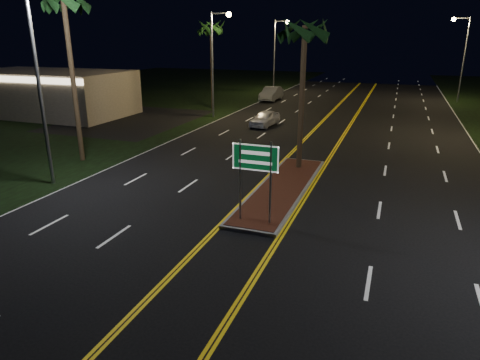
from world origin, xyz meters
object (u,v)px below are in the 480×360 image
at_px(streetlight_right_far, 462,50).
at_px(car_near, 265,117).
at_px(median_island, 282,188).
at_px(highway_sign, 255,165).
at_px(streetlight_left_far, 277,48).
at_px(palm_left_far, 211,28).
at_px(palm_left_near, 64,3).
at_px(palm_median, 305,30).
at_px(commercial_building, 48,93).
at_px(car_far, 271,92).
at_px(streetlight_left_near, 43,67).
at_px(streetlight_left_mid, 216,53).

distance_m(streetlight_right_far, car_near, 26.38).
bearing_deg(median_island, highway_sign, -90.00).
distance_m(streetlight_left_far, palm_left_far, 16.28).
xyz_separation_m(median_island, car_near, (-5.33, 14.56, 0.65)).
distance_m(highway_sign, palm_left_near, 14.92).
relative_size(palm_median, palm_left_near, 0.85).
height_order(commercial_building, palm_left_far, palm_left_far).
distance_m(palm_left_near, car_far, 29.49).
bearing_deg(median_island, car_far, 107.20).
xyz_separation_m(streetlight_right_far, palm_median, (-10.61, -31.50, 1.62)).
relative_size(streetlight_left_near, streetlight_left_far, 1.00).
xyz_separation_m(commercial_building, streetlight_left_mid, (15.39, 4.01, 3.65)).
distance_m(median_island, streetlight_left_mid, 20.80).
distance_m(commercial_building, car_far, 23.50).
xyz_separation_m(palm_median, palm_left_far, (-12.80, 17.50, 0.47)).
distance_m(commercial_building, palm_left_near, 19.25).
bearing_deg(palm_median, palm_left_near, -168.69).
bearing_deg(palm_left_near, streetlight_left_far, 87.00).
bearing_deg(palm_left_far, car_far, 65.50).
bearing_deg(median_island, palm_median, 90.00).
height_order(commercial_building, palm_median, palm_median).
xyz_separation_m(streetlight_right_far, car_far, (-19.66, -5.77, -4.76)).
relative_size(streetlight_right_far, palm_median, 1.08).
bearing_deg(car_near, car_far, 111.73).
height_order(streetlight_left_far, streetlight_right_far, same).
distance_m(streetlight_left_mid, palm_left_far, 5.01).
bearing_deg(streetlight_right_far, streetlight_left_mid, -139.70).
bearing_deg(car_far, highway_sign, -73.88).
distance_m(median_island, car_far, 30.61).
height_order(median_island, palm_median, palm_median).
relative_size(median_island, palm_left_near, 1.05).
bearing_deg(streetlight_left_mid, streetlight_left_near, -90.00).
bearing_deg(car_near, streetlight_right_far, 59.55).
height_order(highway_sign, commercial_building, commercial_building).
distance_m(median_island, streetlight_left_near, 12.36).
bearing_deg(streetlight_right_far, palm_median, -108.62).
bearing_deg(car_near, highway_sign, -66.65).
relative_size(palm_median, car_near, 1.89).
bearing_deg(commercial_building, median_island, -26.55).
bearing_deg(palm_left_near, streetlight_left_mid, 83.27).
xyz_separation_m(streetlight_left_far, palm_median, (10.61, -33.50, 1.62)).
height_order(highway_sign, palm_median, palm_median).
bearing_deg(streetlight_left_near, median_island, 15.78).
height_order(palm_median, car_far, palm_median).
distance_m(streetlight_left_far, car_near, 23.57).
height_order(highway_sign, streetlight_left_far, streetlight_left_far).
relative_size(car_near, car_far, 0.81).
bearing_deg(palm_median, car_far, 109.37).
xyz_separation_m(median_island, palm_median, (0.00, 3.50, 7.19)).
bearing_deg(palm_median, car_near, 115.72).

